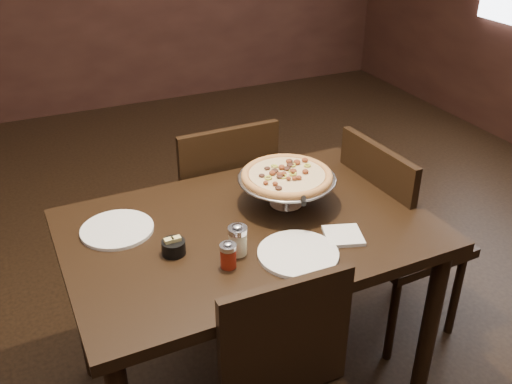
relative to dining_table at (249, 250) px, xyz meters
name	(u,v)px	position (x,y,z in m)	size (l,w,h in m)	color
room	(235,54)	(0.00, 0.10, 0.70)	(6.04, 7.04, 2.84)	black
dining_table	(249,250)	(0.00, 0.00, 0.00)	(1.31, 0.89, 0.81)	black
pizza_stand	(287,176)	(0.19, 0.08, 0.23)	(0.37, 0.37, 0.15)	#BABAC1
parmesan_shaker	(238,240)	(-0.10, -0.14, 0.16)	(0.06, 0.06, 0.11)	beige
pepper_flake_shaker	(228,255)	(-0.16, -0.19, 0.15)	(0.05, 0.05, 0.09)	maroon
packet_caddy	(174,247)	(-0.29, -0.05, 0.13)	(0.08, 0.08, 0.06)	black
napkin_stack	(343,236)	(0.27, -0.20, 0.11)	(0.13, 0.13, 0.01)	white
plate_left	(117,229)	(-0.44, 0.16, 0.11)	(0.25, 0.25, 0.01)	white
plate_near	(298,254)	(0.07, -0.23, 0.11)	(0.27, 0.27, 0.01)	white
serving_spatula	(303,196)	(0.17, -0.08, 0.23)	(0.15, 0.15, 0.02)	#BABAC1
chair_far	(220,206)	(0.12, 0.61, -0.17)	(0.46, 0.46, 0.98)	black
chair_side	(393,233)	(0.72, 0.08, -0.17)	(0.48, 0.48, 0.97)	black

